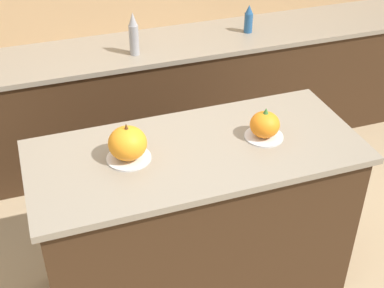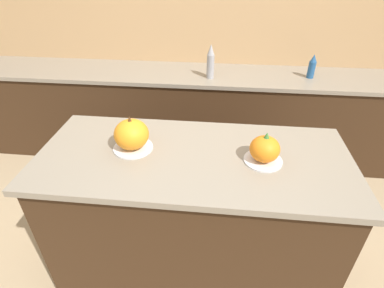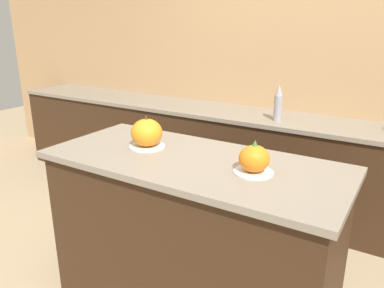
# 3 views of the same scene
# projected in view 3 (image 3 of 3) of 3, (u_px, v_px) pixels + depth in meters

# --- Properties ---
(wall_back) EXTENTS (8.00, 0.06, 2.50)m
(wall_back) POSITION_uv_depth(u_px,v_px,m) (295.00, 70.00, 3.34)
(wall_back) COLOR tan
(wall_back) RESTS_ON ground_plane
(kitchen_island) EXTENTS (1.65, 0.73, 0.96)m
(kitchen_island) POSITION_uv_depth(u_px,v_px,m) (192.00, 236.00, 2.16)
(kitchen_island) COLOR #382314
(kitchen_island) RESTS_ON ground_plane
(back_counter) EXTENTS (6.00, 0.60, 0.88)m
(back_counter) POSITION_uv_depth(u_px,v_px,m) (276.00, 166.00, 3.32)
(back_counter) COLOR #382314
(back_counter) RESTS_ON ground_plane
(pumpkin_cake_left) EXTENTS (0.21, 0.21, 0.20)m
(pumpkin_cake_left) POSITION_uv_depth(u_px,v_px,m) (147.00, 133.00, 2.17)
(pumpkin_cake_left) COLOR silver
(pumpkin_cake_left) RESTS_ON kitchen_island
(pumpkin_cake_right) EXTENTS (0.20, 0.20, 0.17)m
(pumpkin_cake_right) POSITION_uv_depth(u_px,v_px,m) (254.00, 160.00, 1.80)
(pumpkin_cake_right) COLOR silver
(pumpkin_cake_right) RESTS_ON kitchen_island
(bottle_tall) EXTENTS (0.07, 0.07, 0.30)m
(bottle_tall) POSITION_uv_depth(u_px,v_px,m) (278.00, 104.00, 3.05)
(bottle_tall) COLOR #99999E
(bottle_tall) RESTS_ON back_counter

